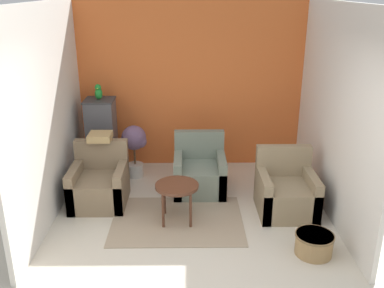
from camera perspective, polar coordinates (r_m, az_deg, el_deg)
ground_plane at (r=4.75m, az=0.24°, el=-18.38°), size 20.00×20.00×0.00m
wall_back_accent at (r=7.25m, az=-0.15°, el=7.80°), size 3.85×0.06×2.80m
wall_left at (r=5.90m, az=-18.77°, el=3.75°), size 0.06×3.34×2.80m
wall_right at (r=5.93m, az=18.65°, el=3.87°), size 0.06×3.34×2.80m
area_rug at (r=5.86m, az=-1.97°, el=-10.11°), size 1.75×1.30×0.01m
coffee_table at (r=5.63m, az=-2.02°, el=-6.00°), size 0.57×0.57×0.54m
armchair_left at (r=6.32m, az=-12.22°, el=-5.34°), size 0.77×0.79×0.87m
armchair_right at (r=6.10m, az=12.41°, el=-6.34°), size 0.77×0.79×0.87m
armchair_middle at (r=6.55m, az=1.01°, el=-3.90°), size 0.77×0.79×0.87m
birdcage at (r=7.15m, az=-11.90°, el=0.80°), size 0.50×0.50×1.28m
parrot at (r=6.94m, az=-12.35°, el=6.76°), size 0.12×0.21×0.25m
potted_plant at (r=6.98m, az=-7.76°, el=0.05°), size 0.44×0.40×0.88m
wicker_basket at (r=5.33m, az=15.95°, el=-12.61°), size 0.45×0.45×0.26m
throw_pillow at (r=6.34m, az=-12.15°, el=0.97°), size 0.33×0.33×0.10m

